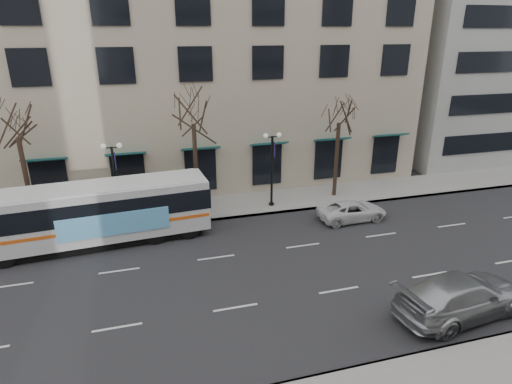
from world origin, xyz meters
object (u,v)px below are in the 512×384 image
object	(u,v)px
tree_far_right	(340,109)
lamp_post_right	(272,166)
tree_far_left	(15,121)
silver_car	(462,296)
tree_far_mid	(193,109)
lamp_post_left	(116,180)
white_pickup	(352,211)
city_bus	(95,213)

from	to	relation	value
tree_far_right	lamp_post_right	xyz separation A→B (m)	(-4.99, -0.60, -3.48)
tree_far_left	silver_car	xyz separation A→B (m)	(19.22, -14.10, -5.80)
tree_far_mid	lamp_post_left	size ratio (longest dim) A/B	1.64
silver_car	lamp_post_left	bearing A→B (deg)	39.22
tree_far_right	silver_car	bearing A→B (deg)	-93.16
white_pickup	tree_far_right	bearing A→B (deg)	-10.41
tree_far_mid	white_pickup	world-z (taller)	tree_far_mid
tree_far_mid	tree_far_right	size ratio (longest dim) A/B	1.06
tree_far_left	lamp_post_left	bearing A→B (deg)	-6.83
tree_far_right	city_bus	xyz separation A→B (m)	(-16.18, -3.00, -4.52)
lamp_post_left	city_bus	distance (m)	2.87
lamp_post_left	lamp_post_right	size ratio (longest dim) A/B	1.00
tree_far_mid	city_bus	xyz separation A→B (m)	(-6.18, -3.00, -5.00)
tree_far_right	silver_car	xyz separation A→B (m)	(-0.78, -14.10, -5.52)
silver_car	tree_far_mid	bearing A→B (deg)	25.93
tree_far_right	silver_car	world-z (taller)	tree_far_right
lamp_post_right	tree_far_left	bearing A→B (deg)	177.71
tree_far_mid	silver_car	distance (m)	17.88
lamp_post_left	white_pickup	bearing A→B (deg)	-13.24
white_pickup	silver_car	bearing A→B (deg)	178.03
lamp_post_left	white_pickup	world-z (taller)	lamp_post_left
tree_far_mid	city_bus	distance (m)	8.50
tree_far_right	tree_far_mid	bearing A→B (deg)	180.00
city_bus	silver_car	distance (m)	19.01
tree_far_mid	silver_car	bearing A→B (deg)	-56.81
tree_far_left	city_bus	distance (m)	6.83
tree_far_left	lamp_post_right	xyz separation A→B (m)	(15.01, -0.60, -3.75)
lamp_post_left	city_bus	bearing A→B (deg)	-116.33
tree_far_mid	white_pickup	bearing A→B (deg)	-23.02
lamp_post_left	silver_car	distance (m)	19.71
lamp_post_left	tree_far_mid	bearing A→B (deg)	6.85
tree_far_left	white_pickup	bearing A→B (deg)	-11.60
city_bus	silver_car	world-z (taller)	city_bus
tree_far_right	silver_car	distance (m)	15.16
tree_far_right	white_pickup	world-z (taller)	tree_far_right
lamp_post_left	lamp_post_right	bearing A→B (deg)	0.00
tree_far_right	lamp_post_left	xyz separation A→B (m)	(-14.99, -0.60, -3.48)
tree_far_left	tree_far_mid	world-z (taller)	tree_far_mid
lamp_post_left	silver_car	bearing A→B (deg)	-43.52
tree_far_right	lamp_post_left	bearing A→B (deg)	-177.71
lamp_post_left	white_pickup	size ratio (longest dim) A/B	1.17
tree_far_mid	lamp_post_left	world-z (taller)	tree_far_mid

